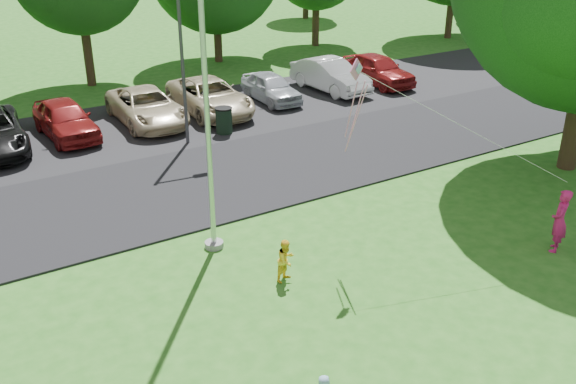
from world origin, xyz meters
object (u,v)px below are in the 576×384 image
child_yellow (286,260)px  kite (362,91)px  woman (560,221)px  trash_can (224,121)px  street_lamp (188,41)px  flagpole (206,95)px

child_yellow → kite: (2.36, 0.38, 3.74)m
woman → child_yellow: bearing=-53.2°
trash_can → woman: 13.20m
street_lamp → kite: street_lamp is taller
flagpole → child_yellow: (0.80, -2.36, -3.62)m
woman → kite: (-4.43, 2.87, 3.42)m
woman → flagpole: bearing=-65.7°
trash_can → street_lamp: bearing=-168.2°
street_lamp → child_yellow: (-2.04, -9.98, -3.30)m
street_lamp → kite: size_ratio=1.33×
street_lamp → woman: (4.75, -12.47, -2.98)m
flagpole → child_yellow: size_ratio=9.21×
street_lamp → woman: size_ratio=3.70×
child_yellow → kite: bearing=-11.7°
street_lamp → kite: (0.33, -9.60, 0.44)m
flagpole → trash_can: 9.68m
flagpole → child_yellow: bearing=-71.3°
woman → child_yellow: (-6.79, 2.49, -0.32)m
child_yellow → woman: bearing=-41.0°
street_lamp → child_yellow: street_lamp is taller
street_lamp → child_yellow: bearing=-94.4°
woman → child_yellow: woman is taller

